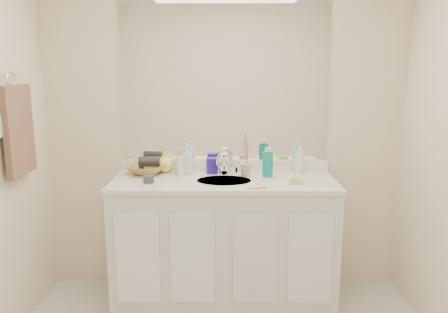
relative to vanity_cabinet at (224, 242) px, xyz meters
The scene contains 24 objects.
wall_back 0.82m from the vanity_cabinet, 90.00° to the left, with size 2.60×0.02×2.40m, color beige.
vanity_cabinet is the anchor object (origin of this frame).
countertop 0.44m from the vanity_cabinet, ahead, with size 1.52×0.57×0.03m, color silver.
backsplash 0.56m from the vanity_cabinet, 90.00° to the left, with size 1.52×0.03×0.08m, color white.
sink_basin 0.44m from the vanity_cabinet, 90.00° to the right, with size 0.37×0.37×0.02m, color beige.
faucet 0.53m from the vanity_cabinet, 90.00° to the left, with size 0.02×0.02×0.11m, color silver.
mirror 1.17m from the vanity_cabinet, 90.00° to the left, with size 1.48×0.01×1.20m, color white.
blue_mug 0.55m from the vanity_cabinet, 115.94° to the left, with size 0.08×0.08×0.11m, color #251596.
tan_cup 0.53m from the vanity_cabinet, 33.22° to the left, with size 0.07×0.07×0.09m, color #C6AB8C.
toothbrush 0.63m from the vanity_cabinet, 31.54° to the left, with size 0.01×0.01×0.19m, color #ED3E75.
mouthwash_bottle 0.63m from the vanity_cabinet, 15.92° to the left, with size 0.07×0.07×0.17m, color #0B8B7B.
clear_pump_bottle 0.79m from the vanity_cabinet, 19.68° to the left, with size 0.06×0.06×0.17m, color white.
soap_dish 0.67m from the vanity_cabinet, 12.59° to the right, with size 0.10×0.08×0.01m, color silver.
green_soap 0.68m from the vanity_cabinet, 12.59° to the right, with size 0.08×0.05×0.03m, color #B7DF36.
orange_comb 0.55m from the vanity_cabinet, 47.13° to the right, with size 0.12×0.02×0.00m, color orange.
dark_jar 0.70m from the vanity_cabinet, 169.49° to the right, with size 0.07×0.07×0.05m, color #383A3F.
extra_white_bottle 0.61m from the vanity_cabinet, 166.24° to the left, with size 0.04×0.04×0.14m, color white.
soap_bottle_white 0.64m from the vanity_cabinet, 145.95° to the left, with size 0.08×0.08×0.21m, color white.
soap_bottle_cream 0.64m from the vanity_cabinet, 151.97° to the left, with size 0.08×0.08×0.18m, color beige.
soap_bottle_yellow 0.72m from the vanity_cabinet, 153.55° to the left, with size 0.12×0.12×0.15m, color #FEF462.
wicker_basket 0.76m from the vanity_cabinet, 163.68° to the left, with size 0.27×0.27×0.07m, color olive.
hair_dryer 0.78m from the vanity_cabinet, 163.11° to the left, with size 0.07×0.07×0.15m, color black.
towel_ring 1.71m from the vanity_cabinet, 168.86° to the right, with size 0.11×0.11×0.01m, color silver.
hand_towel 1.52m from the vanity_cabinet, 168.69° to the right, with size 0.04×0.32×0.55m, color brown.
Camera 1 is at (0.02, -1.85, 1.62)m, focal length 35.00 mm.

